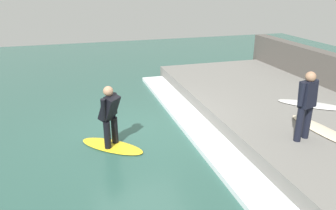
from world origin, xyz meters
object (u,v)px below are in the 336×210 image
at_px(surfer_riding, 110,113).
at_px(surfer_waiting_near, 307,102).
at_px(surfboard_waiting_near, 323,131).
at_px(surfboard_spare, 312,105).
at_px(surfboard_riding, 112,146).

relative_size(surfer_riding, surfer_waiting_near, 0.96).
bearing_deg(surfer_waiting_near, surfboard_waiting_near, 13.09).
height_order(surfer_riding, surfer_waiting_near, surfer_waiting_near).
height_order(surfboard_waiting_near, surfboard_spare, same).
distance_m(surfer_waiting_near, surfboard_spare, 2.47).
relative_size(surfboard_waiting_near, surfboard_spare, 1.16).
xyz_separation_m(surfboard_riding, surfboard_waiting_near, (4.69, -1.52, 0.46)).
bearing_deg(surfboard_spare, surfer_riding, 179.68).
bearing_deg(surfboard_riding, surfboard_spare, -0.32).
distance_m(surfer_riding, surfboard_waiting_near, 4.94).
relative_size(surfboard_riding, surfboard_spare, 0.94).
xyz_separation_m(surfboard_riding, surfer_waiting_near, (3.95, -1.69, 1.29)).
bearing_deg(surfer_riding, surfboard_riding, -90.00).
relative_size(surfer_waiting_near, surfboard_spare, 0.89).
bearing_deg(surfboard_spare, surfer_waiting_near, -134.65).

